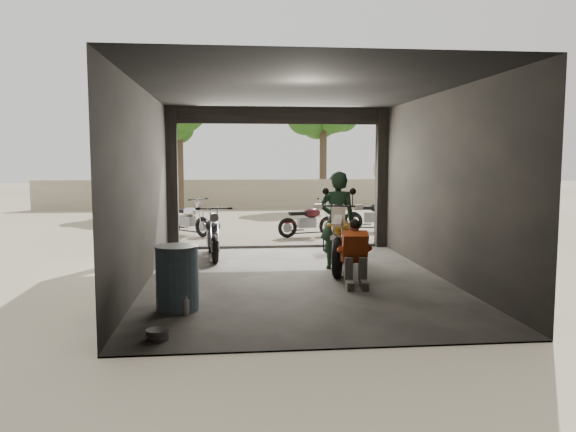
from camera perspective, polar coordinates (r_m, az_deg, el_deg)
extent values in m
plane|color=#7A6D56|center=(9.60, 0.87, -6.56)|extent=(80.00, 80.00, 0.00)
cube|color=#2D2B28|center=(9.59, 0.87, -6.51)|extent=(5.00, 7.00, 0.02)
plane|color=black|center=(9.44, 0.90, 12.77)|extent=(7.00, 7.00, 0.00)
cube|color=black|center=(5.93, 4.93, 1.33)|extent=(5.00, 0.02, 3.20)
cube|color=black|center=(9.42, -14.42, 2.85)|extent=(0.02, 7.00, 3.20)
cube|color=black|center=(9.99, 15.29, 2.99)|extent=(0.02, 7.00, 3.20)
cube|color=black|center=(12.75, -11.67, 3.66)|extent=(0.24, 0.24, 3.20)
cube|color=black|center=(13.17, 9.46, 3.76)|extent=(0.24, 0.24, 3.20)
cube|color=black|center=(12.81, -0.96, 10.14)|extent=(5.00, 0.16, 0.36)
cube|color=#2D2B28|center=(13.01, -0.97, -3.09)|extent=(5.00, 0.25, 0.08)
cube|color=gray|center=(23.38, -3.22, 2.27)|extent=(18.00, 0.30, 1.20)
cylinder|color=#382B1E|center=(21.89, -10.95, 5.05)|extent=(0.30, 0.30, 3.58)
ellipsoid|color=#1E4C14|center=(21.97, -11.07, 10.90)|extent=(2.20, 2.20, 3.14)
cylinder|color=#382B1E|center=(23.64, 3.58, 4.73)|extent=(0.30, 0.30, 3.20)
ellipsoid|color=#1E4C14|center=(23.68, 3.61, 9.58)|extent=(2.20, 2.20, 2.80)
imported|color=black|center=(10.44, 5.02, -0.48)|extent=(0.69, 0.48, 1.83)
cube|color=black|center=(12.32, 4.50, -1.38)|extent=(0.39, 0.39, 0.04)
cylinder|color=black|center=(12.17, 3.88, -2.69)|extent=(0.03, 0.03, 0.52)
cylinder|color=black|center=(12.23, 5.37, -2.66)|extent=(0.03, 0.03, 0.52)
cylinder|color=black|center=(12.48, 3.63, -2.47)|extent=(0.03, 0.03, 0.52)
cylinder|color=black|center=(12.54, 5.08, -2.44)|extent=(0.03, 0.03, 0.52)
ellipsoid|color=white|center=(12.31, 4.71, -0.66)|extent=(0.37, 0.38, 0.27)
cylinder|color=#415D6D|center=(7.77, -11.19, -6.29)|extent=(0.61, 0.61, 0.89)
cylinder|color=black|center=(14.26, 9.95, 1.43)|extent=(0.08, 0.08, 1.97)
cylinder|color=silver|center=(14.20, 10.03, 4.66)|extent=(0.71, 0.03, 0.71)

